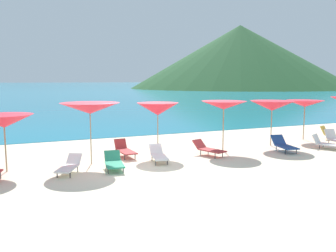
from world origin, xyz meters
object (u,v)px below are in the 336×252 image
(umbrella_7, at_px, (272,106))
(lounge_chair_11, at_px, (125,150))
(lounge_chair_6, at_px, (284,145))
(lounge_chair_13, at_px, (208,149))
(umbrella_4, at_px, (90,108))
(umbrella_8, at_px, (305,104))
(umbrella_3, at_px, (4,121))
(lounge_chair_12, at_px, (336,139))
(umbrella_6, at_px, (224,105))
(lounge_chair_5, at_px, (328,143))
(lounge_chair_0, at_px, (334,134))
(lounge_chair_2, at_px, (159,155))
(lounge_chair_4, at_px, (69,166))
(lounge_chair_8, at_px, (114,162))
(umbrella_5, at_px, (158,109))

(umbrella_7, xyz_separation_m, lounge_chair_11, (-7.40, 0.39, -1.68))
(lounge_chair_6, distance_m, lounge_chair_13, 3.66)
(umbrella_4, relative_size, umbrella_7, 1.11)
(umbrella_8, bearing_deg, umbrella_7, -165.17)
(umbrella_3, distance_m, lounge_chair_12, 15.31)
(lounge_chair_6, height_order, lounge_chair_12, lounge_chair_12)
(lounge_chair_12, bearing_deg, lounge_chair_11, -175.29)
(umbrella_7, bearing_deg, umbrella_8, 14.83)
(umbrella_6, height_order, lounge_chair_5, umbrella_6)
(umbrella_3, xyz_separation_m, lounge_chair_12, (15.21, -0.76, -1.52))
(lounge_chair_0, distance_m, lounge_chair_11, 11.66)
(umbrella_3, distance_m, lounge_chair_2, 5.80)
(umbrella_4, distance_m, umbrella_8, 11.86)
(umbrella_8, relative_size, lounge_chair_6, 1.30)
(lounge_chair_4, bearing_deg, lounge_chair_13, 32.77)
(umbrella_7, distance_m, lounge_chair_11, 7.60)
(umbrella_8, relative_size, lounge_chair_2, 1.26)
(umbrella_8, bearing_deg, lounge_chair_8, -168.45)
(lounge_chair_13, bearing_deg, umbrella_8, -6.47)
(umbrella_5, distance_m, lounge_chair_5, 8.27)
(umbrella_3, relative_size, lounge_chair_6, 1.30)
(lounge_chair_0, distance_m, lounge_chair_4, 14.26)
(umbrella_6, distance_m, lounge_chair_6, 3.29)
(umbrella_4, relative_size, lounge_chair_11, 1.63)
(umbrella_3, height_order, umbrella_7, umbrella_7)
(umbrella_5, relative_size, umbrella_8, 1.05)
(lounge_chair_0, distance_m, lounge_chair_5, 2.90)
(umbrella_8, relative_size, lounge_chair_12, 1.41)
(umbrella_4, height_order, lounge_chair_0, umbrella_4)
(umbrella_4, relative_size, lounge_chair_8, 1.71)
(umbrella_3, height_order, lounge_chair_11, umbrella_3)
(umbrella_3, xyz_separation_m, lounge_chair_6, (11.56, -1.09, -1.50))
(umbrella_7, height_order, lounge_chair_13, umbrella_7)
(lounge_chair_0, xyz_separation_m, lounge_chair_6, (-4.65, -1.37, -0.01))
(lounge_chair_0, relative_size, lounge_chair_11, 1.04)
(lounge_chair_5, distance_m, lounge_chair_8, 10.29)
(lounge_chair_6, distance_m, lounge_chair_8, 7.97)
(umbrella_6, relative_size, lounge_chair_4, 1.44)
(umbrella_4, bearing_deg, lounge_chair_2, -14.52)
(umbrella_3, relative_size, lounge_chair_11, 1.40)
(umbrella_7, bearing_deg, lounge_chair_0, -0.43)
(lounge_chair_8, bearing_deg, umbrella_7, 18.24)
(lounge_chair_8, bearing_deg, umbrella_5, 45.88)
(lounge_chair_2, relative_size, lounge_chair_11, 1.11)
(umbrella_4, bearing_deg, lounge_chair_0, 1.31)
(umbrella_8, xyz_separation_m, lounge_chair_11, (-10.25, -0.36, -1.66))
(umbrella_5, relative_size, lounge_chair_4, 1.42)
(umbrella_3, height_order, umbrella_5, umbrella_5)
(umbrella_6, bearing_deg, lounge_chair_13, -149.03)
(lounge_chair_2, relative_size, lounge_chair_12, 1.12)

